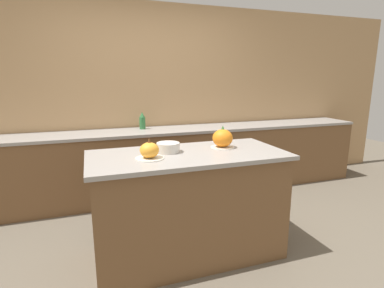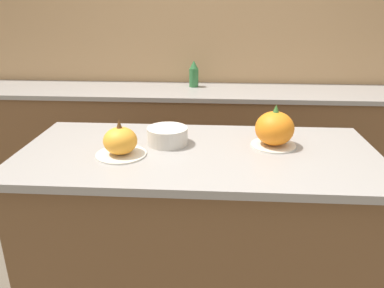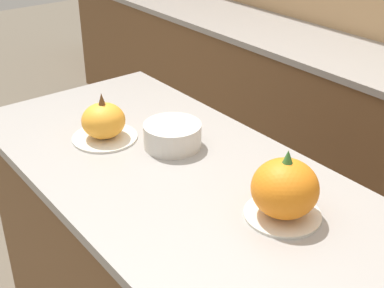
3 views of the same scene
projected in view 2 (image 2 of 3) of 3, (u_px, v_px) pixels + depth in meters
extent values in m
cube|color=tan|center=(208.00, 41.00, 3.24)|extent=(8.00, 0.06, 2.50)
cube|color=brown|center=(197.00, 240.00, 1.88)|extent=(1.58, 0.71, 0.90)
cube|color=gray|center=(198.00, 154.00, 1.72)|extent=(1.64, 0.77, 0.03)
cube|color=brown|center=(206.00, 143.00, 3.23)|extent=(6.00, 0.56, 0.86)
cube|color=gray|center=(207.00, 92.00, 3.07)|extent=(6.00, 0.60, 0.03)
cylinder|color=silver|center=(121.00, 154.00, 1.66)|extent=(0.22, 0.22, 0.01)
ellipsoid|color=orange|center=(120.00, 141.00, 1.64)|extent=(0.15, 0.15, 0.12)
cone|color=brown|center=(119.00, 124.00, 1.61)|extent=(0.03, 0.03, 0.04)
cylinder|color=silver|center=(273.00, 145.00, 1.77)|extent=(0.21, 0.21, 0.01)
ellipsoid|color=orange|center=(275.00, 128.00, 1.74)|extent=(0.18, 0.18, 0.16)
cone|color=#38702D|center=(276.00, 109.00, 1.70)|extent=(0.03, 0.03, 0.04)
cylinder|color=#2D6B38|center=(194.00, 78.00, 3.15)|extent=(0.08, 0.08, 0.15)
cone|color=#2D6B38|center=(194.00, 64.00, 3.11)|extent=(0.07, 0.07, 0.07)
cylinder|color=beige|center=(167.00, 136.00, 1.78)|extent=(0.19, 0.19, 0.08)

